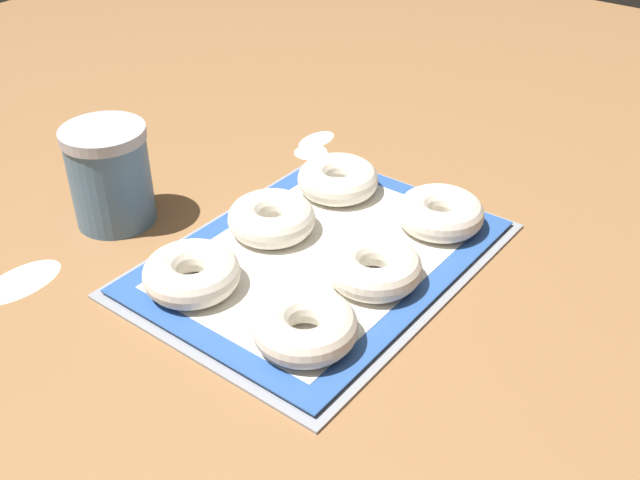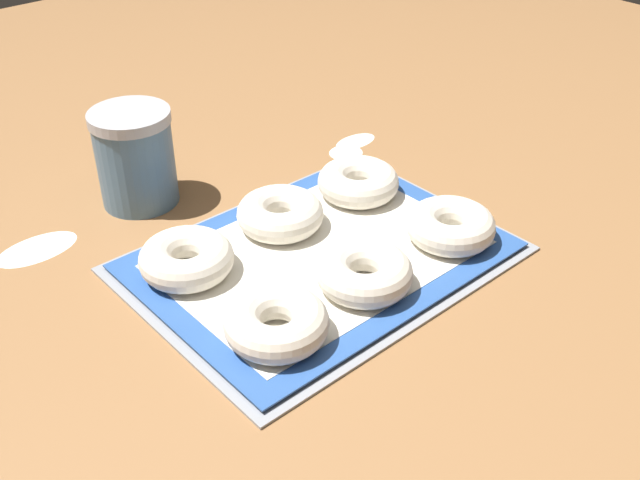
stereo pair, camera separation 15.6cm
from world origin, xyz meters
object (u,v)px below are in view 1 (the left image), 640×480
Objects in this scene: bagel_back_left at (192,273)px; flour_canister at (110,175)px; bagel_front_left at (305,326)px; bagel_back_center at (271,218)px; bagel_front_center at (376,265)px; bagel_back_right at (338,179)px; bagel_front_right at (440,213)px; baking_tray at (320,258)px.

bagel_back_left is 0.84× the size of flour_canister.
bagel_front_left and bagel_back_center have the same top height.
bagel_front_left is at bearing -87.58° from bagel_back_left.
bagel_front_center is 1.00× the size of bagel_back_left.
bagel_front_right is at bearing -86.44° from bagel_back_right.
flour_canister reaches higher than baking_tray.
bagel_front_center is (0.15, 0.00, 0.00)m from bagel_front_left.
bagel_front_right is (0.16, -0.00, 0.00)m from bagel_front_center.
baking_tray is at bearing 31.95° from bagel_front_left.
bagel_back_left and bagel_back_center have the same top height.
bagel_back_left and bagel_back_right have the same top height.
flour_canister is at bearing 104.06° from bagel_front_center.
baking_tray is 0.18m from bagel_front_right.
baking_tray is 3.98× the size of bagel_front_left.
bagel_front_left is at bearing -179.92° from bagel_front_right.
bagel_back_right is (0.30, 0.17, 0.00)m from bagel_front_left.
bagel_front_left is 1.00× the size of bagel_back_right.
bagel_front_center is 0.40m from flour_canister.
bagel_back_center reaches higher than baking_tray.
bagel_back_left is 1.00× the size of bagel_back_right.
baking_tray is 0.17m from bagel_back_right.
bagel_back_center is (0.00, 0.18, 0.00)m from bagel_front_center.
bagel_front_right is 0.24m from bagel_back_center.
bagel_front_center reaches higher than baking_tray.
bagel_back_left is at bearing 131.66° from bagel_front_center.
bagel_front_right is 1.00× the size of bagel_back_right.
bagel_back_right is at bearing -41.70° from flour_canister.
bagel_front_center is 0.16m from bagel_front_right.
bagel_back_right is (0.15, 0.08, 0.03)m from baking_tray.
bagel_front_right is 1.00× the size of bagel_back_center.
bagel_front_right is 0.17m from bagel_back_right.
bagel_back_right is at bearing -3.17° from bagel_back_center.
bagel_front_left and bagel_front_center have the same top height.
flour_canister is (-0.10, 0.30, 0.07)m from baking_tray.
baking_tray is 3.98× the size of bagel_back_center.
flour_canister is at bearing 108.50° from baking_tray.
baking_tray is 3.98× the size of bagel_back_right.
flour_canister is (-0.25, 0.22, 0.04)m from bagel_back_right.
bagel_front_left is at bearing -130.04° from bagel_back_center.
bagel_front_center is at bearing 0.71° from bagel_front_left.
baking_tray is at bearing -91.29° from bagel_back_center.
baking_tray is at bearing 88.56° from bagel_front_center.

